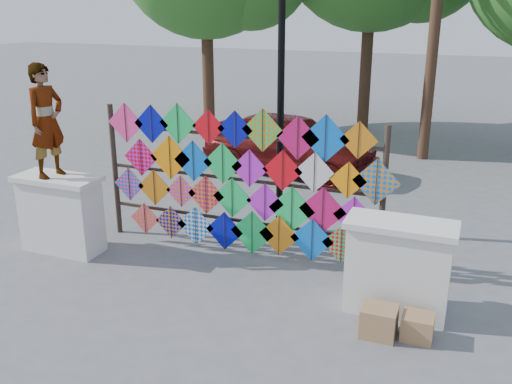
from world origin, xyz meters
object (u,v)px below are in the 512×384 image
Objects in this scene: sedan at (290,143)px; lamppost at (281,79)px; kite_rack at (241,183)px; vendor_woman at (46,121)px.

lamppost reaches higher than sedan.
kite_rack is at bearing -98.62° from lamppost.
sedan is at bearing 105.29° from lamppost.
vendor_woman is 0.40× the size of lamppost.
sedan is (2.11, 5.72, -1.45)m from vendor_woman.
lamppost reaches higher than kite_rack.
lamppost is at bearing -155.42° from sedan.
lamppost is (0.96, -3.52, 1.97)m from sedan.
vendor_woman is 0.42× the size of sedan.
vendor_woman is at bearing -162.21° from kite_rack.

